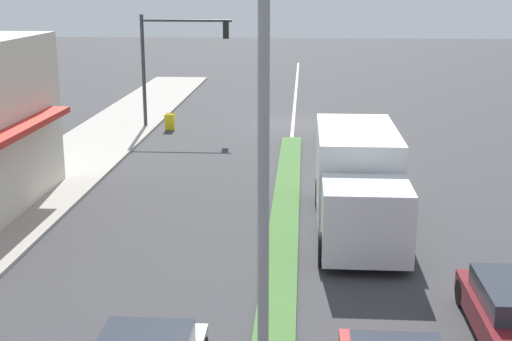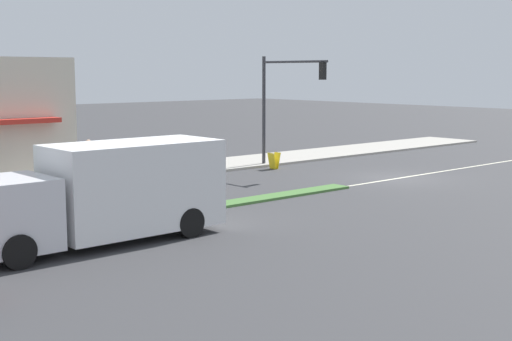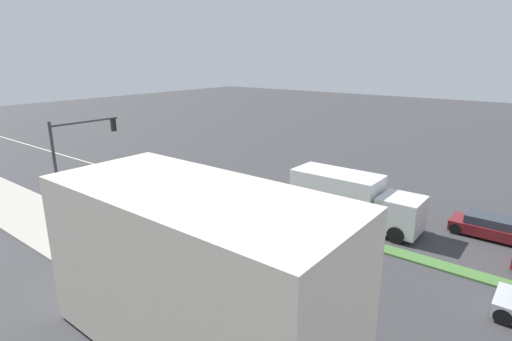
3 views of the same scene
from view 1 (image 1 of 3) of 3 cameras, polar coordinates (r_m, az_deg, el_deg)
The scene contains 7 objects.
ground_plane at distance 20.56m, azimuth 2.14°, elevation -5.72°, with size 160.00×160.00×0.00m, color #38383A.
lane_marking_center at distance 37.94m, azimuth 2.98°, elevation 3.79°, with size 0.16×60.00×0.01m, color beige.
traffic_signal_main at distance 36.32m, azimuth -6.82°, elevation 9.43°, with size 4.59×0.34×5.60m.
street_lamp at distance 9.66m, azimuth 0.60°, elevation 0.36°, with size 0.44×0.44×7.37m.
pedestrian at distance 29.28m, azimuth -17.27°, elevation 1.84°, with size 0.34×0.34×1.65m.
warning_aframe_sign at distance 36.30m, azimuth -6.91°, elevation 3.88°, with size 0.45×0.53×0.84m.
delivery_truck at distance 21.55m, azimuth 8.16°, elevation -0.79°, with size 2.44×7.50×2.87m.
Camera 1 is at (-0.52, 37.26, 7.17)m, focal length 50.00 mm.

